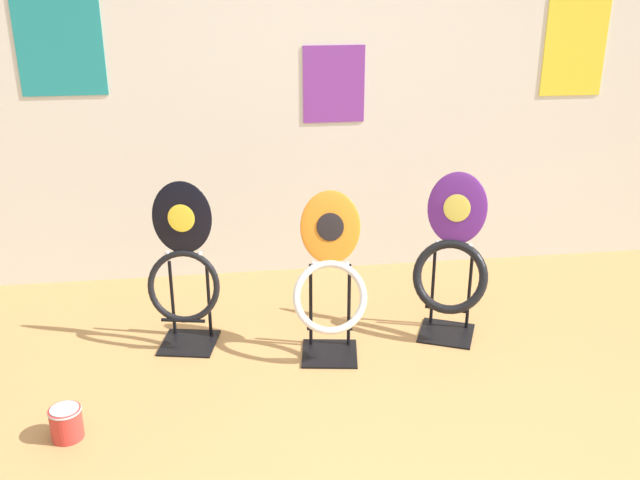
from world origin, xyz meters
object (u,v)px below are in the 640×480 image
(toilet_seat_display_purple_note, at_px, (452,263))
(toilet_seat_display_orange_sun, at_px, (330,281))
(toilet_seat_display_jazz_black, at_px, (184,274))
(paint_can, at_px, (66,422))

(toilet_seat_display_purple_note, height_order, toilet_seat_display_orange_sun, toilet_seat_display_purple_note)
(toilet_seat_display_orange_sun, xyz_separation_m, toilet_seat_display_jazz_black, (-0.72, 0.18, 0.00))
(toilet_seat_display_orange_sun, relative_size, paint_can, 5.72)
(paint_can, bearing_deg, toilet_seat_display_purple_note, 19.54)
(toilet_seat_display_jazz_black, bearing_deg, toilet_seat_display_orange_sun, -14.16)
(toilet_seat_display_purple_note, distance_m, toilet_seat_display_orange_sun, 0.67)
(toilet_seat_display_purple_note, xyz_separation_m, paint_can, (-1.86, -0.66, -0.34))
(toilet_seat_display_orange_sun, height_order, paint_can, toilet_seat_display_orange_sun)
(toilet_seat_display_orange_sun, bearing_deg, paint_can, -155.43)
(toilet_seat_display_jazz_black, xyz_separation_m, paint_can, (-0.48, -0.73, -0.32))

